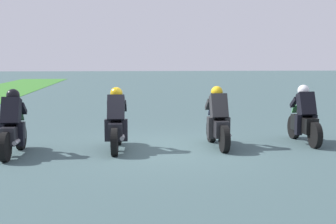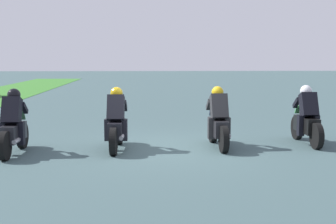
{
  "view_description": "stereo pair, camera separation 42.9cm",
  "coord_description": "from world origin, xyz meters",
  "px_view_note": "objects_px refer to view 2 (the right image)",
  "views": [
    {
      "loc": [
        -11.53,
        0.92,
        2.26
      ],
      "look_at": [
        -0.04,
        0.0,
        0.9
      ],
      "focal_mm": 51.21,
      "sensor_mm": 36.0,
      "label": 1
    },
    {
      "loc": [
        -11.56,
        0.5,
        2.26
      ],
      "look_at": [
        -0.04,
        0.0,
        0.9
      ],
      "focal_mm": 51.21,
      "sensor_mm": 36.0,
      "label": 2
    }
  ],
  "objects_px": {
    "rider_lane_a": "(307,120)",
    "rider_lane_d": "(14,127)",
    "rider_lane_b": "(218,122)",
    "rider_lane_c": "(116,124)"
  },
  "relations": [
    {
      "from": "rider_lane_a",
      "to": "rider_lane_d",
      "type": "xyz_separation_m",
      "value": [
        -0.97,
        7.15,
        0.0
      ]
    },
    {
      "from": "rider_lane_a",
      "to": "rider_lane_b",
      "type": "distance_m",
      "value": 2.36
    },
    {
      "from": "rider_lane_a",
      "to": "rider_lane_c",
      "type": "relative_size",
      "value": 1.0
    },
    {
      "from": "rider_lane_c",
      "to": "rider_lane_d",
      "type": "distance_m",
      "value": 2.37
    },
    {
      "from": "rider_lane_a",
      "to": "rider_lane_d",
      "type": "height_order",
      "value": "same"
    },
    {
      "from": "rider_lane_a",
      "to": "rider_lane_c",
      "type": "distance_m",
      "value": 4.86
    },
    {
      "from": "rider_lane_c",
      "to": "rider_lane_b",
      "type": "bearing_deg",
      "value": -83.59
    },
    {
      "from": "rider_lane_c",
      "to": "rider_lane_d",
      "type": "relative_size",
      "value": 1.0
    },
    {
      "from": "rider_lane_c",
      "to": "rider_lane_d",
      "type": "bearing_deg",
      "value": 102.68
    },
    {
      "from": "rider_lane_a",
      "to": "rider_lane_c",
      "type": "xyz_separation_m",
      "value": [
        -0.54,
        4.83,
        0.0
      ]
    }
  ]
}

